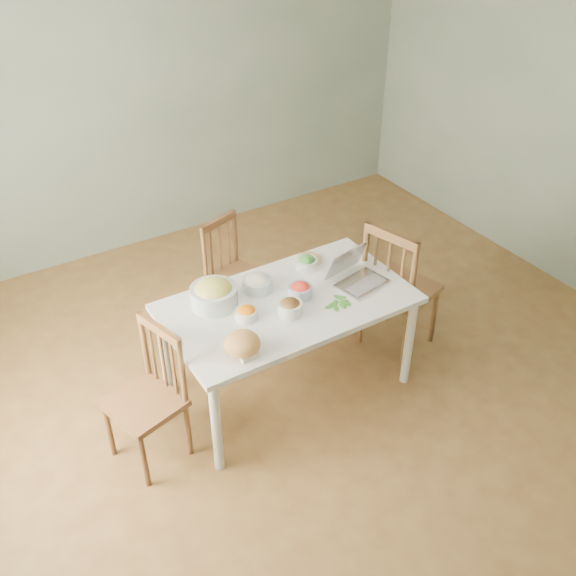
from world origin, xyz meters
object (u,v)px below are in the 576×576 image
dining_table (288,345)px  chair_far (237,276)px  chair_right (401,285)px  bread_boule (242,344)px  bowl_squash (214,294)px  laptop (363,271)px  chair_left (143,400)px

dining_table → chair_far: bearing=85.8°
chair_right → bread_boule: size_ratio=4.91×
bread_boule → dining_table: bearing=31.0°
bowl_squash → laptop: laptop is taller
chair_left → chair_right: (1.97, 0.06, 0.06)m
chair_right → bowl_squash: bearing=64.9°
chair_far → chair_left: chair_left is taller
chair_far → bread_boule: bread_boule is taller
chair_left → bowl_squash: 0.77m
dining_table → bowl_squash: (-0.41, 0.21, 0.45)m
chair_far → chair_right: size_ratio=0.84×
chair_left → laptop: laptop is taller
bread_boule → bowl_squash: bowl_squash is taller
chair_left → chair_right: bearing=76.0°
chair_far → bowl_squash: (-0.47, -0.61, 0.39)m
dining_table → laptop: 0.70m
chair_left → bread_boule: (0.55, -0.22, 0.35)m
dining_table → laptop: laptop is taller
chair_left → chair_right: 1.98m
laptop → chair_far: bearing=105.0°
chair_left → bowl_squash: size_ratio=3.07×
chair_far → chair_left: (-1.09, -0.89, 0.02)m
chair_far → chair_right: chair_right is taller
chair_far → bread_boule: 1.29m
dining_table → bread_boule: 0.71m
chair_far → chair_right: 1.21m
dining_table → bread_boule: (-0.48, -0.29, 0.43)m
chair_left → dining_table: bearing=78.0°
chair_left → laptop: (1.54, -0.03, 0.39)m
chair_left → laptop: 1.59m
dining_table → chair_far: 0.82m
dining_table → chair_right: chair_right is taller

